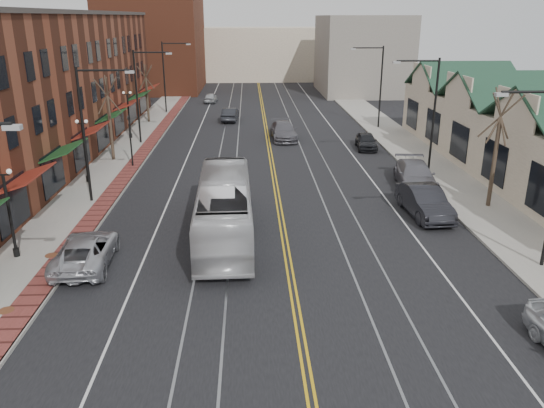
{
  "coord_description": "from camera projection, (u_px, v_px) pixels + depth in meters",
  "views": [
    {
      "loc": [
        -1.75,
        -15.28,
        10.83
      ],
      "look_at": [
        -0.65,
        9.61,
        2.0
      ],
      "focal_mm": 35.0,
      "sensor_mm": 36.0,
      "label": 1
    }
  ],
  "objects": [
    {
      "name": "streetlight_l_1",
      "position": [
        90.0,
        122.0,
        31.01
      ],
      "size": [
        3.33,
        0.25,
        8.0
      ],
      "color": "black",
      "rests_on": "sidewalk_left"
    },
    {
      "name": "tree_left_near",
      "position": [
        109.0,
        117.0,
        40.87
      ],
      "size": [
        1.78,
        1.37,
        6.48
      ],
      "color": "#382B21",
      "rests_on": "sidewalk_left"
    },
    {
      "name": "streetlight_l_2",
      "position": [
        141.0,
        87.0,
        46.07
      ],
      "size": [
        3.33,
        0.25,
        8.0
      ],
      "color": "black",
      "rests_on": "sidewalk_left"
    },
    {
      "name": "parked_suv",
      "position": [
        86.0,
        251.0,
        24.24
      ],
      "size": [
        2.64,
        5.27,
        1.43
      ],
      "primitive_type": "imported",
      "rotation": [
        0.0,
        0.0,
        3.19
      ],
      "color": "#B4B5BC",
      "rests_on": "ground"
    },
    {
      "name": "parked_car_b",
      "position": [
        424.0,
        202.0,
        30.25
      ],
      "size": [
        2.13,
        5.31,
        1.72
      ],
      "primitive_type": "imported",
      "rotation": [
        0.0,
        0.0,
        0.06
      ],
      "color": "black",
      "rests_on": "ground"
    },
    {
      "name": "streetlight_r_2",
      "position": [
        377.0,
        78.0,
        52.64
      ],
      "size": [
        3.33,
        0.25,
        8.0
      ],
      "color": "black",
      "rests_on": "sidewalk_right"
    },
    {
      "name": "distant_car_left",
      "position": [
        230.0,
        114.0,
        57.97
      ],
      "size": [
        1.93,
        4.5,
        1.44
      ],
      "primitive_type": "imported",
      "rotation": [
        0.0,
        0.0,
        3.05
      ],
      "color": "#222328",
      "rests_on": "ground"
    },
    {
      "name": "transit_bus",
      "position": [
        225.0,
        208.0,
        27.1
      ],
      "size": [
        2.9,
        11.29,
        3.13
      ],
      "primitive_type": "imported",
      "rotation": [
        0.0,
        0.0,
        3.17
      ],
      "color": "silver",
      "rests_on": "ground"
    },
    {
      "name": "lamppost_l_3",
      "position": [
        129.0,
        116.0,
        48.83
      ],
      "size": [
        0.84,
        0.28,
        4.27
      ],
      "color": "black",
      "rests_on": "sidewalk_left"
    },
    {
      "name": "ground",
      "position": [
        303.0,
        353.0,
        18.08
      ],
      "size": [
        160.0,
        160.0,
        0.0
      ],
      "primitive_type": "plane",
      "color": "black",
      "rests_on": "ground"
    },
    {
      "name": "backdrop_mid",
      "position": [
        257.0,
        53.0,
        96.61
      ],
      "size": [
        22.0,
        14.0,
        9.0
      ],
      "primitive_type": "cube",
      "color": "#C0AD94",
      "rests_on": "ground"
    },
    {
      "name": "building_right",
      "position": [
        533.0,
        146.0,
        36.89
      ],
      "size": [
        8.0,
        36.0,
        4.6
      ],
      "primitive_type": "cube",
      "color": "#C0AD94",
      "rests_on": "ground"
    },
    {
      "name": "manhole_far",
      "position": [
        51.0,
        255.0,
        25.09
      ],
      "size": [
        0.6,
        0.6,
        0.02
      ],
      "primitive_type": "cylinder",
      "color": "#592D19",
      "rests_on": "sidewalk_left"
    },
    {
      "name": "streetlight_r_1",
      "position": [
        429.0,
        103.0,
        37.57
      ],
      "size": [
        3.33,
        0.25,
        8.0
      ],
      "color": "black",
      "rests_on": "sidewalk_right"
    },
    {
      "name": "streetlight_l_3",
      "position": [
        168.0,
        70.0,
        61.14
      ],
      "size": [
        3.33,
        0.25,
        8.0
      ],
      "color": "black",
      "rests_on": "sidewalk_left"
    },
    {
      "name": "tree_left_far",
      "position": [
        147.0,
        92.0,
        56.01
      ],
      "size": [
        1.66,
        1.28,
        6.02
      ],
      "color": "#382B21",
      "rests_on": "sidewalk_left"
    },
    {
      "name": "lamppost_l_1",
      "position": [
        10.0,
        215.0,
        24.35
      ],
      "size": [
        0.84,
        0.28,
        4.27
      ],
      "color": "black",
      "rests_on": "sidewalk_left"
    },
    {
      "name": "backdrop_left",
      "position": [
        155.0,
        43.0,
        80.99
      ],
      "size": [
        14.0,
        18.0,
        14.0
      ],
      "primitive_type": "cube",
      "color": "brown",
      "rests_on": "ground"
    },
    {
      "name": "distant_car_far",
      "position": [
        211.0,
        98.0,
        70.46
      ],
      "size": [
        1.78,
        3.87,
        1.29
      ],
      "primitive_type": "imported",
      "rotation": [
        0.0,
        0.0,
        3.07
      ],
      "color": "#A9ACB1",
      "rests_on": "ground"
    },
    {
      "name": "backdrop_right",
      "position": [
        361.0,
        55.0,
        78.07
      ],
      "size": [
        12.0,
        16.0,
        11.0
      ],
      "primitive_type": "cube",
      "color": "slate",
      "rests_on": "ground"
    },
    {
      "name": "sidewalk_left",
      "position": [
        101.0,
        182.0,
        36.39
      ],
      "size": [
        4.0,
        120.0,
        0.15
      ],
      "primitive_type": "cube",
      "color": "gray",
      "rests_on": "ground"
    },
    {
      "name": "traffic_signal",
      "position": [
        130.0,
        137.0,
        39.45
      ],
      "size": [
        0.18,
        0.15,
        3.8
      ],
      "color": "black",
      "rests_on": "sidewalk_left"
    },
    {
      "name": "distant_car_right",
      "position": [
        284.0,
        131.0,
        49.19
      ],
      "size": [
        2.51,
        5.62,
        1.6
      ],
      "primitive_type": "imported",
      "rotation": [
        0.0,
        0.0,
        0.05
      ],
      "color": "#5F5D64",
      "rests_on": "ground"
    },
    {
      "name": "tree_right_mid",
      "position": [
        496.0,
        147.0,
        30.53
      ],
      "size": [
        1.9,
        1.46,
        6.93
      ],
      "color": "#382B21",
      "rests_on": "sidewalk_right"
    },
    {
      "name": "building_left",
      "position": [
        25.0,
        90.0,
        40.88
      ],
      "size": [
        10.0,
        50.0,
        11.0
      ],
      "primitive_type": "cube",
      "color": "brown",
      "rests_on": "ground"
    },
    {
      "name": "sidewalk_right",
      "position": [
        444.0,
        178.0,
        37.38
      ],
      "size": [
        4.0,
        120.0,
        0.15
      ],
      "primitive_type": "cube",
      "color": "gray",
      "rests_on": "ground"
    },
    {
      "name": "parked_car_d",
      "position": [
        366.0,
        141.0,
        45.7
      ],
      "size": [
        2.0,
        4.2,
        1.38
      ],
      "primitive_type": "imported",
      "rotation": [
        0.0,
        0.0,
        -0.09
      ],
      "color": "black",
      "rests_on": "ground"
    },
    {
      "name": "manhole_mid",
      "position": [
        6.0,
        310.0,
        20.39
      ],
      "size": [
        0.6,
        0.6,
        0.02
      ],
      "primitive_type": "cylinder",
      "color": "#592D19",
      "rests_on": "sidewalk_left"
    },
    {
      "name": "parked_car_c",
      "position": [
        415.0,
        175.0,
        35.33
      ],
      "size": [
        3.02,
        5.99,
        1.67
      ],
      "primitive_type": "imported",
      "rotation": [
        0.0,
        0.0,
        -0.12
      ],
      "color": "slate",
      "rests_on": "ground"
    },
    {
      "name": "lamppost_l_2",
      "position": [
        85.0,
        152.0,
        35.64
      ],
      "size": [
        0.84,
        0.28,
        4.27
      ],
      "color": "black",
      "rests_on": "sidewalk_left"
    }
  ]
}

